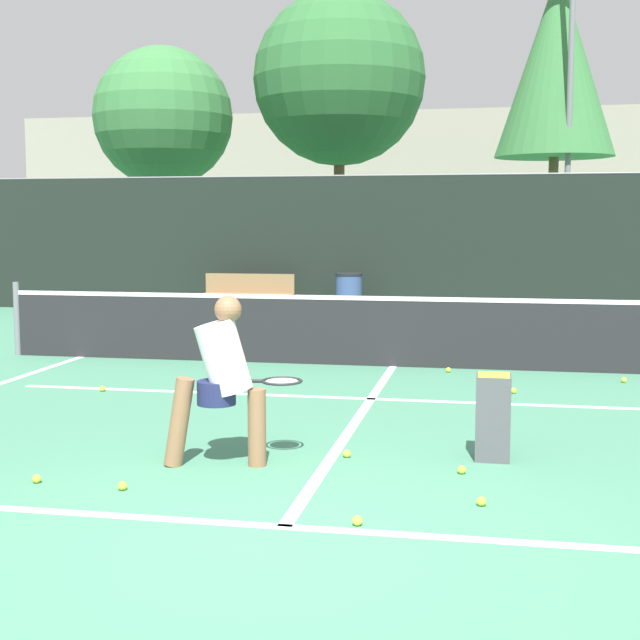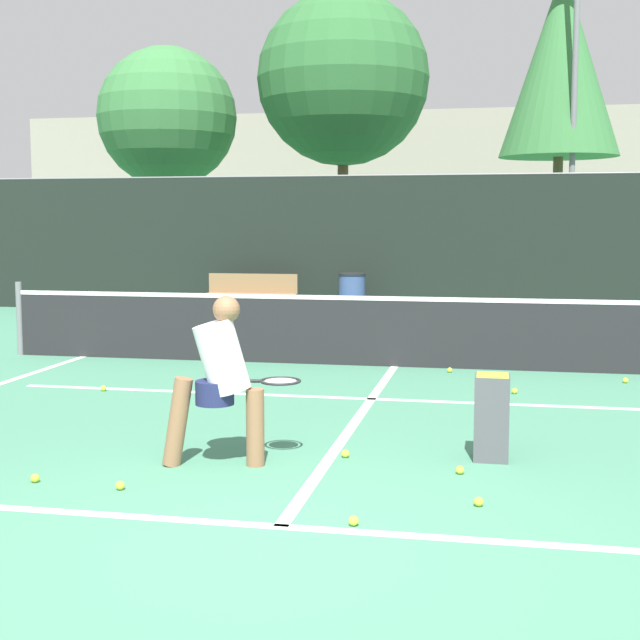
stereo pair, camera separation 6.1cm
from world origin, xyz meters
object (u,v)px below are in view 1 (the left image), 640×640
Objects in this scene: trash_bin at (349,295)px; parked_car at (471,280)px; player_practicing at (222,375)px; courtside_bench at (249,292)px; ball_hopper at (493,415)px.

trash_bin is 4.22m from parked_car.
courtside_bench is at bearing 93.74° from player_practicing.
courtside_bench is 5.71m from parked_car.
player_practicing is 1.94× the size of ball_hopper.
trash_bin is at bearing 1.06° from courtside_bench.
player_practicing is at bearing -76.44° from courtside_bench.
courtside_bench is at bearing 115.34° from ball_hopper.
ball_hopper is 10.94m from trash_bin.
trash_bin reaches higher than courtside_bench.
player_practicing is 1.53× the size of trash_bin.
trash_bin is at bearing 83.19° from player_practicing.
ball_hopper is (2.12, 0.60, -0.36)m from player_practicing.
parked_car reaches higher than ball_hopper.
parked_car is at bearing 92.02° from ball_hopper.
ball_hopper is at bearing -65.51° from courtside_bench.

